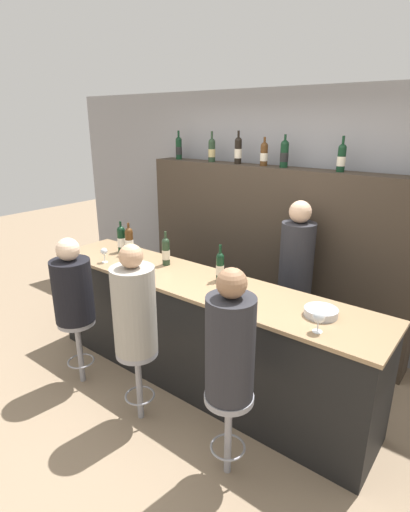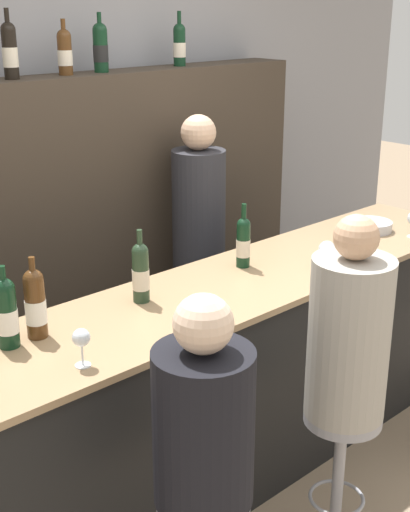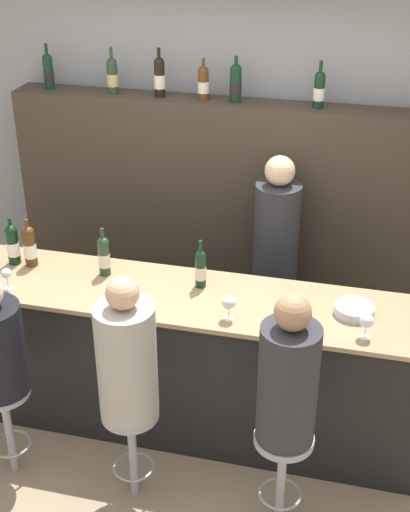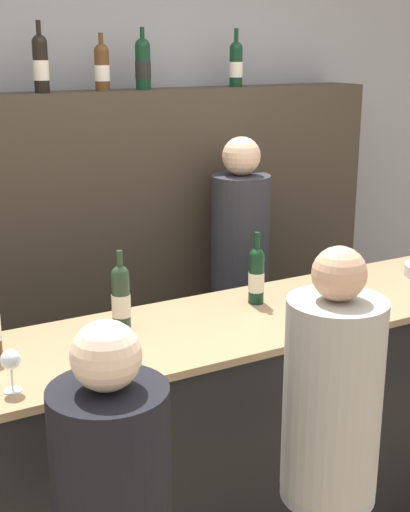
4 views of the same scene
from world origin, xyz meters
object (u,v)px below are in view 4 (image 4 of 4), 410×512
Objects in this scene: bartender at (239,295)px; wine_bottle_counter_2 at (121,297)px; wine_bottle_backbar_5 at (236,64)px; wine_bottle_backbar_2 at (41,63)px; wine_bottle_backbar_3 at (102,67)px; wine_bottle_backbar_4 at (143,64)px; wine_glass_0 at (11,361)px; guest_seated_left at (111,466)px; wine_bottle_counter_3 at (256,275)px; wine_glass_1 at (349,291)px; guest_seated_middle at (333,388)px.

wine_bottle_counter_2 is at bearing -143.98° from bartender.
wine_bottle_backbar_2 is at bearing -180.00° from wine_bottle_backbar_5.
wine_bottle_backbar_3 is 0.91× the size of wine_bottle_backbar_4.
wine_bottle_backbar_5 is at bearing 0.00° from wine_bottle_backbar_2.
wine_bottle_counter_2 is at bearing -137.13° from wine_bottle_backbar_5.
wine_bottle_backbar_2 is 0.54m from wine_bottle_backbar_4.
guest_seated_left is (0.15, -0.47, -0.16)m from wine_glass_0.
wine_bottle_counter_3 is 2.08× the size of wine_glass_1.
wine_bottle_backbar_4 reaches higher than wine_bottle_counter_2.
wine_bottle_backbar_2 is 1.19× the size of wine_bottle_backbar_3.
wine_bottle_backbar_2 is 2.36× the size of wine_glass_0.
wine_glass_0 is at bearing 153.02° from guest_seated_middle.
guest_seated_left is (-0.36, -0.78, -0.19)m from wine_bottle_counter_2.
wine_bottle_counter_3 is 1.49m from wine_bottle_backbar_2.
wine_bottle_counter_3 is at bearing 0.00° from wine_bottle_counter_2.
wine_glass_1 is at bearing -52.33° from wine_bottle_counter_3.
wine_bottle_backbar_3 reaches higher than wine_bottle_counter_3.
wine_bottle_counter_3 is at bearing 127.67° from wine_glass_1.
wine_glass_1 is (0.81, -1.40, -0.88)m from wine_bottle_backbar_2.
wine_bottle_counter_2 is 0.20× the size of bartender.
guest_seated_middle is (-0.21, -0.78, -0.13)m from wine_bottle_counter_3.
guest_seated_middle is (-0.18, -1.87, -0.98)m from wine_bottle_backbar_4.
guest_seated_middle is (-0.45, -0.47, -0.11)m from wine_glass_1.
guest_seated_left is at bearing -159.02° from wine_glass_1.
wine_bottle_backbar_5 reaches higher than wine_bottle_counter_3.
wine_glass_0 is at bearing -180.00° from wine_glass_1.
guest_seated_left is at bearing -117.22° from wine_bottle_backbar_4.
wine_bottle_counter_2 is 0.38× the size of guest_seated_middle.
wine_glass_0 is (-0.51, -0.31, -0.03)m from wine_bottle_counter_2.
wine_bottle_backbar_2 reaches higher than guest_seated_left.
wine_bottle_backbar_4 is at bearing 0.00° from wine_bottle_backbar_2.
wine_bottle_backbar_4 is 1.00× the size of wine_bottle_backbar_5.
bartender is at bearing -21.82° from wine_bottle_backbar_2.
bartender is at bearing 69.33° from guest_seated_middle.
wine_bottle_backbar_4 is (0.54, 0.00, -0.01)m from wine_bottle_backbar_2.
wine_bottle_backbar_5 is (0.57, 0.00, -0.01)m from wine_bottle_backbar_4.
guest_seated_left reaches higher than wine_bottle_counter_3.
wine_glass_0 is 0.09× the size of bartender.
wine_bottle_backbar_3 is 2.25m from guest_seated_left.
wine_bottle_backbar_5 is at bearing 63.35° from wine_bottle_counter_3.
wine_bottle_counter_3 is 2.19× the size of wine_glass_0.
wine_bottle_backbar_2 is 0.46× the size of guest_seated_left.
wine_bottle_backbar_5 is at bearing 42.87° from wine_bottle_counter_2.
bartender is at bearing 34.62° from wine_glass_0.
wine_bottle_backbar_3 reaches higher than wine_glass_0.
wine_bottle_backbar_3 is at bearing -180.00° from wine_bottle_backbar_5.
guest_seated_left is (-1.53, -1.87, -1.02)m from wine_bottle_backbar_5.
bartender is (0.12, 1.03, -0.35)m from wine_glass_1.
wine_bottle_backbar_2 is 0.31m from wine_bottle_backbar_3.
wine_bottle_backbar_4 is 2.07× the size of wine_glass_1.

